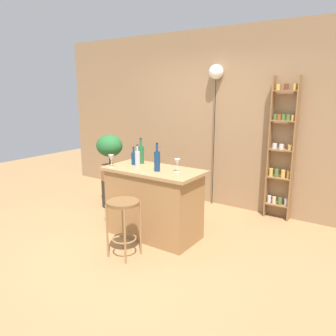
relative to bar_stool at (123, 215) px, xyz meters
The scene contains 14 objects.
ground 0.60m from the bar_stool, 98.49° to the left, with size 12.00×12.00×0.00m, color #A37A4C.
back_wall 2.46m from the bar_stool, 91.26° to the left, with size 6.40×0.10×2.80m, color #997551.
kitchen_counter 0.64m from the bar_stool, 94.52° to the left, with size 1.26×0.64×0.90m.
bar_stool is the anchor object (origin of this frame).
spice_shelf 2.47m from the bar_stool, 63.06° to the left, with size 0.36×0.12×2.06m.
plant_stool 1.76m from the bar_stool, 138.63° to the left, with size 0.31×0.31×0.45m, color #2D2823.
potted_plant 1.78m from the bar_stool, 138.63° to the left, with size 0.43×0.39×0.73m.
bottle_soda_blue 0.94m from the bar_stool, 121.07° to the left, with size 0.07×0.07×0.24m.
bottle_sauce_amber 1.03m from the bar_stool, 115.52° to the left, with size 0.08×0.08×0.34m.
bottle_olive_oil 0.87m from the bar_stool, 115.81° to the left, with size 0.07×0.07×0.28m.
bottle_spirits_clear 0.78m from the bar_stool, 84.16° to the left, with size 0.07×0.07×0.35m.
wine_glass_left 0.85m from the bar_stool, 143.84° to the left, with size 0.07×0.07×0.16m.
wine_glass_center 0.89m from the bar_stool, 66.37° to the left, with size 0.07×0.07×0.16m.
pendant_globe_light 2.71m from the bar_stool, 89.63° to the left, with size 0.23×0.23×2.25m.
Camera 1 is at (2.44, -2.94, 1.86)m, focal length 35.37 mm.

